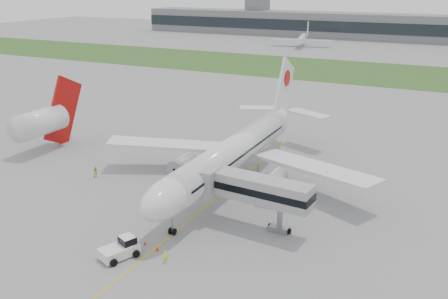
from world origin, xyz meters
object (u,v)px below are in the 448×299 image
at_px(airliner, 236,150).
at_px(jet_bridge, 250,188).
at_px(ground_crew_near, 165,257).
at_px(neighbor_aircraft, 43,121).
at_px(pushback_tug, 121,248).

height_order(airliner, jet_bridge, airliner).
distance_m(ground_crew_near, neighbor_aircraft, 50.69).
distance_m(jet_bridge, neighbor_aircraft, 50.44).
bearing_deg(ground_crew_near, neighbor_aircraft, -44.74).
xyz_separation_m(pushback_tug, neighbor_aircraft, (-38.17, 26.17, 4.75)).
relative_size(airliner, pushback_tug, 10.34).
bearing_deg(jet_bridge, ground_crew_near, -107.09).
xyz_separation_m(airliner, pushback_tug, (-2.67, -27.26, -4.58)).
bearing_deg(ground_crew_near, pushback_tug, -3.87).
bearing_deg(neighbor_aircraft, ground_crew_near, -29.31).
relative_size(ground_crew_near, neighbor_aircraft, 0.09).
xyz_separation_m(airliner, jet_bridge, (8.13, -13.18, -0.10)).
bearing_deg(airliner, ground_crew_near, -83.61).
bearing_deg(neighbor_aircraft, airliner, 2.03).
xyz_separation_m(pushback_tug, jet_bridge, (10.80, 14.08, 4.48)).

